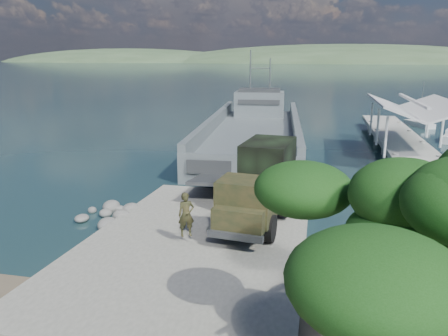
{
  "coord_description": "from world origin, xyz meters",
  "views": [
    {
      "loc": [
        5.22,
        -19.52,
        8.83
      ],
      "look_at": [
        -0.26,
        6.0,
        2.08
      ],
      "focal_mm": 35.0,
      "sensor_mm": 36.0,
      "label": 1
    }
  ],
  "objects_px": {
    "military_truck": "(261,183)",
    "overhang_tree": "(433,234)",
    "pier": "(411,145)",
    "landing_craft": "(254,137)",
    "soldier": "(186,223)",
    "sailboat_far": "(420,124)"
  },
  "relations": [
    {
      "from": "pier",
      "to": "overhang_tree",
      "type": "height_order",
      "value": "overhang_tree"
    },
    {
      "from": "overhang_tree",
      "to": "pier",
      "type": "bearing_deg",
      "value": 79.68
    },
    {
      "from": "landing_craft",
      "to": "overhang_tree",
      "type": "distance_m",
      "value": 35.21
    },
    {
      "from": "military_truck",
      "to": "overhang_tree",
      "type": "height_order",
      "value": "overhang_tree"
    },
    {
      "from": "landing_craft",
      "to": "soldier",
      "type": "distance_m",
      "value": 25.36
    },
    {
      "from": "landing_craft",
      "to": "soldier",
      "type": "relative_size",
      "value": 17.32
    },
    {
      "from": "landing_craft",
      "to": "sailboat_far",
      "type": "bearing_deg",
      "value": 36.18
    },
    {
      "from": "soldier",
      "to": "sailboat_far",
      "type": "distance_m",
      "value": 45.64
    },
    {
      "from": "pier",
      "to": "overhang_tree",
      "type": "bearing_deg",
      "value": -100.32
    },
    {
      "from": "military_truck",
      "to": "sailboat_far",
      "type": "relative_size",
      "value": 1.45
    },
    {
      "from": "sailboat_far",
      "to": "overhang_tree",
      "type": "height_order",
      "value": "overhang_tree"
    },
    {
      "from": "military_truck",
      "to": "pier",
      "type": "bearing_deg",
      "value": 64.5
    },
    {
      "from": "military_truck",
      "to": "overhang_tree",
      "type": "bearing_deg",
      "value": -61.01
    },
    {
      "from": "pier",
      "to": "soldier",
      "type": "bearing_deg",
      "value": -122.81
    },
    {
      "from": "soldier",
      "to": "sailboat_far",
      "type": "relative_size",
      "value": 0.35
    },
    {
      "from": "military_truck",
      "to": "overhang_tree",
      "type": "distance_m",
      "value": 13.87
    },
    {
      "from": "pier",
      "to": "landing_craft",
      "type": "xyz_separation_m",
      "value": [
        -13.94,
        4.7,
        -0.76
      ]
    },
    {
      "from": "overhang_tree",
      "to": "landing_craft",
      "type": "bearing_deg",
      "value": 104.31
    },
    {
      "from": "landing_craft",
      "to": "sailboat_far",
      "type": "height_order",
      "value": "landing_craft"
    },
    {
      "from": "landing_craft",
      "to": "overhang_tree",
      "type": "relative_size",
      "value": 4.87
    },
    {
      "from": "landing_craft",
      "to": "sailboat_far",
      "type": "xyz_separation_m",
      "value": [
        19.03,
        16.41,
        -0.53
      ]
    },
    {
      "from": "pier",
      "to": "soldier",
      "type": "xyz_separation_m",
      "value": [
        -13.31,
        -20.64,
        -0.09
      ]
    }
  ]
}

